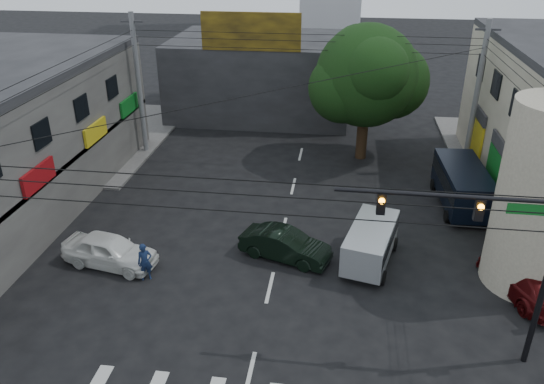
% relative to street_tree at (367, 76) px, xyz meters
% --- Properties ---
extents(ground, '(160.00, 160.00, 0.00)m').
position_rel_street_tree_xyz_m(ground, '(-4.00, -17.00, -5.47)').
color(ground, black).
rests_on(ground, ground).
extents(sidewalk_far_left, '(16.00, 16.00, 0.15)m').
position_rel_street_tree_xyz_m(sidewalk_far_left, '(-22.00, 1.00, -5.40)').
color(sidewalk_far_left, '#514F4C').
rests_on(sidewalk_far_left, ground).
extents(building_far, '(14.00, 10.00, 6.00)m').
position_rel_street_tree_xyz_m(building_far, '(-8.00, 9.00, -2.47)').
color(building_far, '#232326').
rests_on(building_far, ground).
extents(billboard, '(7.00, 0.30, 2.60)m').
position_rel_street_tree_xyz_m(billboard, '(-8.00, 4.10, 1.83)').
color(billboard, olive).
rests_on(billboard, building_far).
extents(street_tree, '(6.40, 6.40, 8.70)m').
position_rel_street_tree_xyz_m(street_tree, '(0.00, 0.00, 0.00)').
color(street_tree, black).
rests_on(street_tree, ground).
extents(traffic_gantry, '(7.10, 0.35, 7.20)m').
position_rel_street_tree_xyz_m(traffic_gantry, '(3.82, -18.00, -0.64)').
color(traffic_gantry, black).
rests_on(traffic_gantry, ground).
extents(utility_pole_far_left, '(0.32, 0.32, 9.20)m').
position_rel_street_tree_xyz_m(utility_pole_far_left, '(-14.50, -1.00, -0.87)').
color(utility_pole_far_left, '#59595B').
rests_on(utility_pole_far_left, ground).
extents(utility_pole_far_right, '(0.32, 0.32, 9.20)m').
position_rel_street_tree_xyz_m(utility_pole_far_right, '(6.50, -1.00, -0.87)').
color(utility_pole_far_right, '#59595B').
rests_on(utility_pole_far_right, ground).
extents(dark_sedan, '(3.95, 5.07, 1.39)m').
position_rel_street_tree_xyz_m(dark_sedan, '(-3.62, -12.65, -4.78)').
color(dark_sedan, black).
rests_on(dark_sedan, ground).
extents(white_compact, '(3.31, 4.98, 1.48)m').
position_rel_street_tree_xyz_m(white_compact, '(-11.38, -14.25, -4.73)').
color(white_compact, white).
rests_on(white_compact, ground).
extents(maroon_sedan, '(4.81, 5.98, 1.40)m').
position_rel_street_tree_xyz_m(maroon_sedan, '(6.50, -13.94, -4.77)').
color(maroon_sedan, '#43090A').
rests_on(maroon_sedan, ground).
extents(silver_minivan, '(5.05, 3.72, 1.82)m').
position_rel_street_tree_xyz_m(silver_minivan, '(0.23, -12.48, -4.56)').
color(silver_minivan, '#999CA0').
rests_on(silver_minivan, ground).
extents(navy_van, '(5.86, 2.71, 2.26)m').
position_rel_street_tree_xyz_m(navy_van, '(5.31, -6.21, -4.34)').
color(navy_van, black).
rests_on(navy_van, ground).
extents(traffic_officer, '(0.97, 0.93, 1.73)m').
position_rel_street_tree_xyz_m(traffic_officer, '(-9.42, -15.09, -4.61)').
color(traffic_officer, '#122040').
rests_on(traffic_officer, ground).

